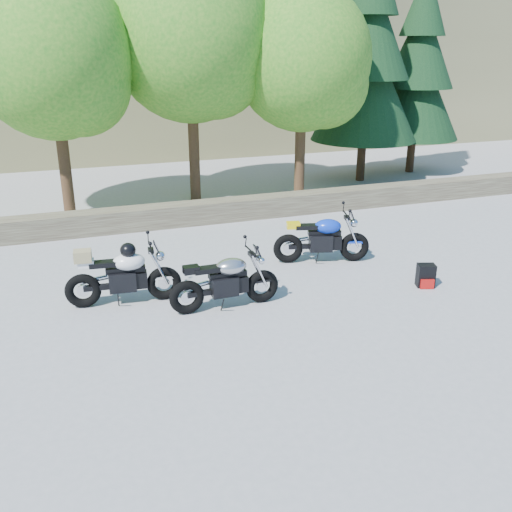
{
  "coord_description": "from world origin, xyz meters",
  "views": [
    {
      "loc": [
        -2.71,
        -7.2,
        3.99
      ],
      "look_at": [
        0.2,
        1.0,
        0.75
      ],
      "focal_mm": 40.0,
      "sensor_mm": 36.0,
      "label": 1
    }
  ],
  "objects_px": {
    "white_bike": "(123,274)",
    "backpack": "(426,276)",
    "blue_bike": "(322,239)",
    "silver_bike": "(226,282)"
  },
  "relations": [
    {
      "from": "blue_bike",
      "to": "backpack",
      "type": "distance_m",
      "value": 2.09
    },
    {
      "from": "white_bike",
      "to": "backpack",
      "type": "height_order",
      "value": "white_bike"
    },
    {
      "from": "silver_bike",
      "to": "backpack",
      "type": "distance_m",
      "value": 3.56
    },
    {
      "from": "silver_bike",
      "to": "backpack",
      "type": "xyz_separation_m",
      "value": [
        3.53,
        -0.35,
        -0.25
      ]
    },
    {
      "from": "blue_bike",
      "to": "white_bike",
      "type": "bearing_deg",
      "value": -155.17
    },
    {
      "from": "white_bike",
      "to": "backpack",
      "type": "relative_size",
      "value": 4.6
    },
    {
      "from": "blue_bike",
      "to": "backpack",
      "type": "relative_size",
      "value": 4.55
    },
    {
      "from": "blue_bike",
      "to": "backpack",
      "type": "xyz_separation_m",
      "value": [
        1.18,
        -1.71,
        -0.26
      ]
    },
    {
      "from": "white_bike",
      "to": "blue_bike",
      "type": "bearing_deg",
      "value": 15.03
    },
    {
      "from": "blue_bike",
      "to": "silver_bike",
      "type": "bearing_deg",
      "value": -134.58
    }
  ]
}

